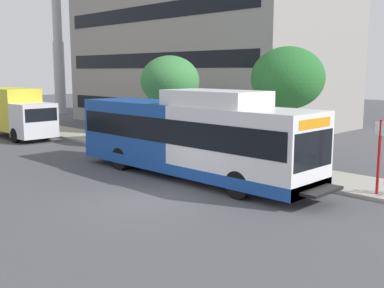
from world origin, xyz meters
name	(u,v)px	position (x,y,z in m)	size (l,w,h in m)	color
ground_plane	(36,167)	(0.00, 8.00, 0.00)	(120.00, 120.00, 0.00)	#4C4C51
sidewalk_curb	(177,152)	(7.00, 6.00, 0.07)	(3.00, 56.00, 0.14)	#A8A399
transit_bus	(190,137)	(3.61, 1.55, 1.70)	(2.58, 12.25, 3.65)	white
bus_stop_sign_pole	(379,151)	(6.01, -5.29, 1.65)	(0.10, 0.36, 2.60)	red
street_tree_near_stop	(288,78)	(7.70, -0.37, 4.06)	(3.20, 3.20, 5.30)	#4C3823
street_tree_mid_block	(170,81)	(8.15, 7.77, 3.81)	(3.34, 3.34, 5.11)	#4C3823
box_truck_background	(15,111)	(3.60, 17.98, 1.74)	(2.32, 7.01, 3.25)	silver
lattice_comm_tower	(57,8)	(14.67, 31.84, 10.61)	(1.10, 1.10, 31.68)	#B7B7BC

